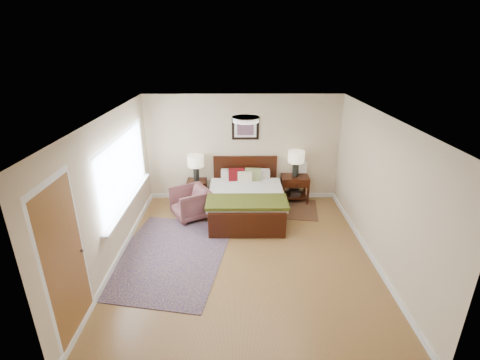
% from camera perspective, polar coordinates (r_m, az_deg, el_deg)
% --- Properties ---
extents(floor, '(5.00, 5.00, 0.00)m').
position_cam_1_polar(floor, '(6.41, 0.82, -12.16)').
color(floor, olive).
rests_on(floor, ground).
extents(back_wall, '(4.50, 0.04, 2.50)m').
position_cam_1_polar(back_wall, '(8.15, 0.47, 5.23)').
color(back_wall, '#C4B28E').
rests_on(back_wall, ground).
extents(front_wall, '(4.50, 0.04, 2.50)m').
position_cam_1_polar(front_wall, '(3.66, 1.85, -17.87)').
color(front_wall, '#C4B28E').
rests_on(front_wall, ground).
extents(left_wall, '(0.04, 5.00, 2.50)m').
position_cam_1_polar(left_wall, '(6.17, -20.50, -1.83)').
color(left_wall, '#C4B28E').
rests_on(left_wall, ground).
extents(right_wall, '(0.04, 5.00, 2.50)m').
position_cam_1_polar(right_wall, '(6.27, 21.91, -1.67)').
color(right_wall, '#C4B28E').
rests_on(right_wall, ground).
extents(ceiling, '(4.50, 5.00, 0.02)m').
position_cam_1_polar(ceiling, '(5.42, 0.96, 10.31)').
color(ceiling, white).
rests_on(ceiling, back_wall).
extents(window, '(0.11, 2.72, 1.32)m').
position_cam_1_polar(window, '(6.72, -18.32, 1.54)').
color(window, silver).
rests_on(window, left_wall).
extents(door, '(0.06, 1.00, 2.18)m').
position_cam_1_polar(door, '(4.83, -26.72, -12.13)').
color(door, silver).
rests_on(door, ground).
extents(ceil_fixture, '(0.44, 0.44, 0.08)m').
position_cam_1_polar(ceil_fixture, '(5.43, 0.96, 9.95)').
color(ceil_fixture, white).
rests_on(ceil_fixture, ceiling).
extents(bed, '(1.62, 1.95, 1.05)m').
position_cam_1_polar(bed, '(7.52, 1.00, -2.47)').
color(bed, black).
rests_on(bed, ground).
extents(wall_art, '(0.62, 0.05, 0.50)m').
position_cam_1_polar(wall_art, '(8.00, 0.89, 8.39)').
color(wall_art, black).
rests_on(wall_art, back_wall).
extents(nightstand_left, '(0.45, 0.41, 0.54)m').
position_cam_1_polar(nightstand_left, '(8.25, -7.11, -0.87)').
color(nightstand_left, black).
rests_on(nightstand_left, ground).
extents(nightstand_right, '(0.64, 0.48, 0.63)m').
position_cam_1_polar(nightstand_right, '(8.32, 8.95, -0.98)').
color(nightstand_right, black).
rests_on(nightstand_right, ground).
extents(lamp_left, '(0.37, 0.37, 0.61)m').
position_cam_1_polar(lamp_left, '(8.07, -7.28, 2.83)').
color(lamp_left, black).
rests_on(lamp_left, nightstand_left).
extents(lamp_right, '(0.37, 0.37, 0.61)m').
position_cam_1_polar(lamp_right, '(8.10, 9.21, 3.48)').
color(lamp_right, black).
rests_on(lamp_right, nightstand_right).
extents(armchair, '(0.99, 0.98, 0.67)m').
position_cam_1_polar(armchair, '(7.58, -8.15, -3.76)').
color(armchair, brown).
rests_on(armchair, ground).
extents(rug_persian, '(2.31, 2.94, 0.01)m').
position_cam_1_polar(rug_persian, '(6.50, -11.42, -12.06)').
color(rug_persian, '#0F0D45').
rests_on(rug_persian, ground).
extents(rug_navy, '(0.86, 1.16, 0.01)m').
position_cam_1_polar(rug_navy, '(8.09, 9.98, -4.74)').
color(rug_navy, black).
rests_on(rug_navy, ground).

